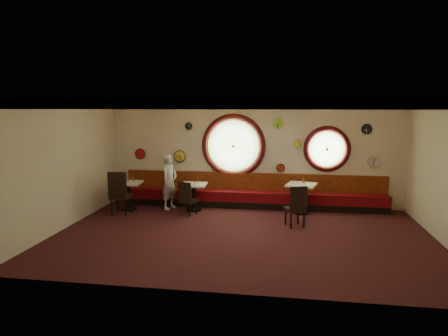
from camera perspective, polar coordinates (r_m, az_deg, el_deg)
floor at (r=9.69m, az=2.61°, el=-9.61°), size 9.00×6.00×0.00m
ceiling at (r=9.19m, az=2.76°, el=9.67°), size 9.00×6.00×0.02m
wall_back at (r=12.27m, az=4.15°, el=1.98°), size 9.00×0.02×3.20m
wall_front at (r=6.39m, az=-0.15°, el=-4.47°), size 9.00×0.02×3.20m
wall_left at (r=10.75m, az=-21.93°, el=0.36°), size 0.02×6.00×3.20m
molding_back at (r=12.13m, az=4.22°, el=9.05°), size 9.00×0.10×0.18m
molding_front at (r=6.26m, az=-0.08°, el=9.20°), size 9.00×0.10×0.18m
molding_left at (r=10.62m, az=-22.17°, el=8.44°), size 0.10×6.00×0.18m
banquette_base at (r=12.27m, az=3.97°, el=-5.15°), size 8.00×0.55×0.20m
banquette_seat at (r=12.21m, az=3.98°, el=-4.01°), size 8.00×0.55×0.30m
banquette_back at (r=12.34m, az=4.09°, el=-1.97°), size 8.00×0.10×0.55m
porthole_left_glass at (r=12.30m, az=1.37°, el=3.19°), size 1.66×0.02×1.66m
porthole_left_frame at (r=12.28m, az=1.36°, el=3.18°), size 1.98×0.18×1.98m
porthole_left_ring at (r=12.25m, az=1.35°, el=3.17°), size 1.61×0.03×1.61m
porthole_right_glass at (r=12.27m, az=14.47°, el=2.66°), size 1.10×0.02×1.10m
porthole_right_frame at (r=12.25m, az=14.48°, el=2.65°), size 1.38×0.18×1.38m
porthole_right_ring at (r=12.22m, az=14.49°, el=2.64°), size 1.09×0.03×1.09m
wall_clock_0 at (r=13.02m, az=-11.87°, el=1.99°), size 0.32×0.03×0.32m
wall_clock_1 at (r=12.63m, az=-6.33°, el=1.69°), size 0.36×0.03×0.36m
wall_clock_2 at (r=12.25m, az=8.08°, el=0.01°), size 0.24×0.03×0.24m
wall_clock_3 at (r=12.48m, az=20.60°, el=0.85°), size 0.34×0.03×0.34m
wall_clock_4 at (r=12.47m, az=-5.07°, el=6.00°), size 0.24×0.03×0.24m
wall_clock_5 at (r=12.35m, az=19.70°, el=5.25°), size 0.28×0.03×0.28m
wall_clock_6 at (r=12.11m, az=7.75°, el=6.34°), size 0.30×0.03×0.30m
wall_clock_7 at (r=12.16m, az=10.52°, el=3.45°), size 0.22×0.03×0.22m
table_a at (r=12.25m, az=-13.49°, el=-3.37°), size 0.83×0.83×0.83m
table_b at (r=11.85m, az=-4.31°, el=-3.67°), size 0.76×0.76×0.80m
table_c at (r=11.68m, az=10.95°, el=-3.77°), size 0.96×0.96×0.86m
chair_a at (r=11.62m, az=-14.76°, el=-3.10°), size 0.54×0.54×0.78m
chair_b at (r=11.25m, az=-5.35°, el=-4.07°), size 0.53×0.53×0.60m
chair_c at (r=10.30m, az=10.33°, el=-5.05°), size 0.59×0.59×0.67m
condiment_a_salt at (r=12.31m, az=-13.67°, el=-1.65°), size 0.03×0.03×0.10m
condiment_b_salt at (r=11.82m, az=-4.98°, el=-2.00°), size 0.04×0.04×0.10m
condiment_c_salt at (r=11.61m, az=10.45°, el=-2.00°), size 0.03×0.03×0.09m
condiment_a_pepper at (r=12.13m, az=-13.47°, el=-1.81°), size 0.03×0.03×0.09m
condiment_b_pepper at (r=11.69m, az=-4.25°, el=-2.14°), size 0.03×0.03×0.09m
condiment_c_pepper at (r=11.57m, az=11.40°, el=-2.04°), size 0.04×0.04×0.10m
condiment_a_bottle at (r=12.20m, az=-12.79°, el=-1.60°), size 0.04×0.04×0.14m
condiment_b_bottle at (r=11.84m, az=-3.79°, el=-1.87°), size 0.04×0.04×0.14m
condiment_c_bottle at (r=11.73m, az=11.25°, el=-1.70°), size 0.06×0.06×0.18m
waiter at (r=12.05m, az=-7.80°, el=-1.90°), size 0.58×0.71×1.67m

